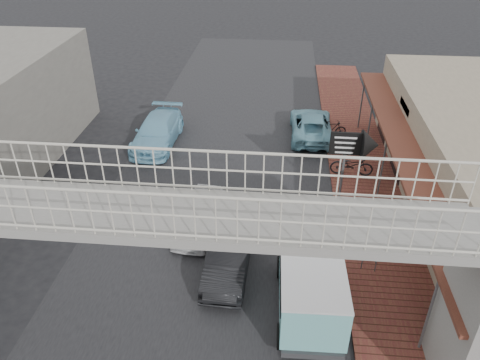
% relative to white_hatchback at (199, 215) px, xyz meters
% --- Properties ---
extents(ground, '(120.00, 120.00, 0.00)m').
position_rel_white_hatchback_xyz_m(ground, '(0.50, -2.12, -0.64)').
color(ground, black).
rests_on(ground, ground).
extents(road_strip, '(10.00, 60.00, 0.01)m').
position_rel_white_hatchback_xyz_m(road_strip, '(0.50, -2.12, -0.64)').
color(road_strip, black).
rests_on(road_strip, ground).
extents(sidewalk, '(3.00, 40.00, 0.10)m').
position_rel_white_hatchback_xyz_m(sidewalk, '(7.00, 0.88, -0.59)').
color(sidewalk, brown).
rests_on(sidewalk, ground).
extents(footbridge, '(16.40, 2.40, 6.34)m').
position_rel_white_hatchback_xyz_m(footbridge, '(0.50, -6.12, 2.54)').
color(footbridge, gray).
rests_on(footbridge, ground).
extents(white_hatchback, '(1.84, 3.88, 1.28)m').
position_rel_white_hatchback_xyz_m(white_hatchback, '(0.00, 0.00, 0.00)').
color(white_hatchback, white).
rests_on(white_hatchback, ground).
extents(dark_sedan, '(1.53, 4.08, 1.33)m').
position_rel_white_hatchback_xyz_m(dark_sedan, '(1.46, -2.28, 0.03)').
color(dark_sedan, black).
rests_on(dark_sedan, ground).
extents(angkot_curb, '(2.27, 4.76, 1.31)m').
position_rel_white_hatchback_xyz_m(angkot_curb, '(4.70, 8.74, 0.02)').
color(angkot_curb, '#6AA6B9').
rests_on(angkot_curb, ground).
extents(angkot_far, '(2.13, 4.99, 1.44)m').
position_rel_white_hatchback_xyz_m(angkot_far, '(-3.40, 7.06, 0.08)').
color(angkot_far, '#80C1DE').
rests_on(angkot_far, ground).
extents(angkot_van, '(2.08, 4.35, 2.11)m').
position_rel_white_hatchback_xyz_m(angkot_van, '(4.20, -3.94, 0.70)').
color(angkot_van, black).
rests_on(angkot_van, ground).
extents(motorcycle_near, '(2.01, 0.81, 1.03)m').
position_rel_white_hatchback_xyz_m(motorcycle_near, '(6.43, 4.62, -0.02)').
color(motorcycle_near, black).
rests_on(motorcycle_near, sidewalk).
extents(motorcycle_far, '(1.64, 0.76, 0.95)m').
position_rel_white_hatchback_xyz_m(motorcycle_far, '(5.80, 8.50, -0.07)').
color(motorcycle_far, black).
rests_on(motorcycle_far, sidewalk).
extents(street_clock, '(0.67, 0.59, 2.61)m').
position_rel_white_hatchback_xyz_m(street_clock, '(6.40, -1.70, 1.63)').
color(street_clock, '#59595B').
rests_on(street_clock, sidewalk).
extents(arrow_sign, '(1.94, 1.22, 3.38)m').
position_rel_white_hatchback_xyz_m(arrow_sign, '(6.53, 2.34, 2.18)').
color(arrow_sign, '#59595B').
rests_on(arrow_sign, sidewalk).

